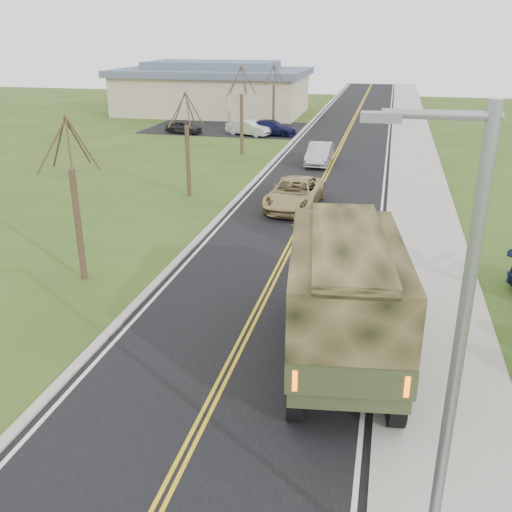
% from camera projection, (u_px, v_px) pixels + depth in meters
% --- Properties ---
extents(road, '(8.00, 120.00, 0.01)m').
position_uv_depth(road, '(341.00, 144.00, 47.30)').
color(road, black).
rests_on(road, ground).
extents(curb_right, '(0.30, 120.00, 0.12)m').
position_uv_depth(curb_right, '(393.00, 146.00, 46.41)').
color(curb_right, '#9E998E').
rests_on(curb_right, ground).
extents(sidewalk_right, '(3.20, 120.00, 0.10)m').
position_uv_depth(sidewalk_right, '(415.00, 147.00, 46.04)').
color(sidewalk_right, '#9E998E').
rests_on(sidewalk_right, ground).
extents(curb_left, '(0.30, 120.00, 0.10)m').
position_uv_depth(curb_left, '(292.00, 142.00, 48.16)').
color(curb_left, '#9E998E').
rests_on(curb_left, ground).
extents(street_light, '(1.65, 0.22, 8.00)m').
position_uv_depth(street_light, '(450.00, 362.00, 7.96)').
color(street_light, gray).
rests_on(street_light, ground).
extents(bare_tree_a, '(1.93, 2.26, 6.08)m').
position_uv_depth(bare_tree_a, '(77.00, 212.00, 20.64)').
color(bare_tree_a, '#38281C').
rests_on(bare_tree_a, ground).
extents(bare_tree_b, '(1.83, 2.14, 5.73)m').
position_uv_depth(bare_tree_b, '(188.00, 153.00, 31.57)').
color(bare_tree_b, '#38281C').
rests_on(bare_tree_b, ground).
extents(bare_tree_c, '(2.04, 2.39, 6.42)m').
position_uv_depth(bare_tree_c, '(242.00, 117.00, 42.33)').
color(bare_tree_c, '#38281C').
rests_on(bare_tree_c, ground).
extents(bare_tree_d, '(1.88, 2.20, 5.91)m').
position_uv_depth(bare_tree_d, '(274.00, 102.00, 53.28)').
color(bare_tree_d, '#38281C').
rests_on(bare_tree_d, ground).
extents(commercial_building, '(25.50, 21.50, 5.65)m').
position_uv_depth(commercial_building, '(213.00, 89.00, 64.15)').
color(commercial_building, tan).
rests_on(commercial_building, ground).
extents(military_truck, '(3.79, 8.25, 3.97)m').
position_uv_depth(military_truck, '(343.00, 288.00, 15.41)').
color(military_truck, black).
rests_on(military_truck, ground).
extents(suv_champagne, '(2.76, 5.60, 1.53)m').
position_uv_depth(suv_champagne, '(295.00, 193.00, 30.05)').
color(suv_champagne, tan).
rests_on(suv_champagne, ground).
extents(sedan_silver, '(1.57, 4.47, 1.47)m').
position_uv_depth(sedan_silver, '(320.00, 154.00, 39.88)').
color(sedan_silver, '#A9A8AD').
rests_on(sedan_silver, ground).
extents(lot_car_dark, '(3.65, 2.10, 1.17)m').
position_uv_depth(lot_car_dark, '(184.00, 127.00, 52.01)').
color(lot_car_dark, black).
rests_on(lot_car_dark, ground).
extents(lot_car_silver, '(4.45, 2.79, 1.39)m').
position_uv_depth(lot_car_silver, '(249.00, 128.00, 51.04)').
color(lot_car_silver, silver).
rests_on(lot_car_silver, ground).
extents(lot_car_navy, '(4.76, 2.30, 1.34)m').
position_uv_depth(lot_car_navy, '(272.00, 128.00, 51.12)').
color(lot_car_navy, black).
rests_on(lot_car_navy, ground).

